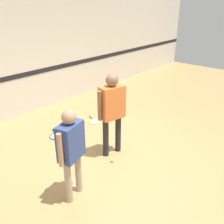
# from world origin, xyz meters

# --- Properties ---
(ground_plane) EXTENTS (16.00, 16.00, 0.00)m
(ground_plane) POSITION_xyz_m (0.00, 0.00, 0.00)
(ground_plane) COLOR tan
(wall_back) EXTENTS (16.00, 0.07, 3.20)m
(wall_back) POSITION_xyz_m (0.00, 3.20, 1.60)
(wall_back) COLOR silver
(wall_back) RESTS_ON ground_plane
(person_instructor) EXTENTS (0.59, 0.34, 1.58)m
(person_instructor) POSITION_xyz_m (0.04, 0.25, 0.98)
(person_instructor) COLOR #232328
(person_instructor) RESTS_ON ground_plane
(person_student_left) EXTENTS (0.53, 0.31, 1.42)m
(person_student_left) POSITION_xyz_m (-1.22, -0.09, 0.88)
(person_student_left) COLOR tan
(person_student_left) RESTS_ON ground_plane
(racket_spare_on_floor) EXTENTS (0.41, 0.53, 0.03)m
(racket_spare_on_floor) POSITION_xyz_m (0.77, 1.46, 0.01)
(racket_spare_on_floor) COLOR #C6D838
(racket_spare_on_floor) RESTS_ON ground_plane
(racket_second_spare) EXTENTS (0.40, 0.52, 0.03)m
(racket_second_spare) POSITION_xyz_m (-0.28, 1.59, 0.01)
(racket_second_spare) COLOR #28282D
(racket_second_spare) RESTS_ON ground_plane
(tennis_ball_near_instructor) EXTENTS (0.07, 0.07, 0.07)m
(tennis_ball_near_instructor) POSITION_xyz_m (-0.20, 0.03, 0.03)
(tennis_ball_near_instructor) COLOR #CCE038
(tennis_ball_near_instructor) RESTS_ON ground_plane
(tennis_ball_by_spare_racket) EXTENTS (0.07, 0.07, 0.07)m
(tennis_ball_by_spare_racket) POSITION_xyz_m (0.58, 1.61, 0.03)
(tennis_ball_by_spare_racket) COLOR #CCE038
(tennis_ball_by_spare_racket) RESTS_ON ground_plane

